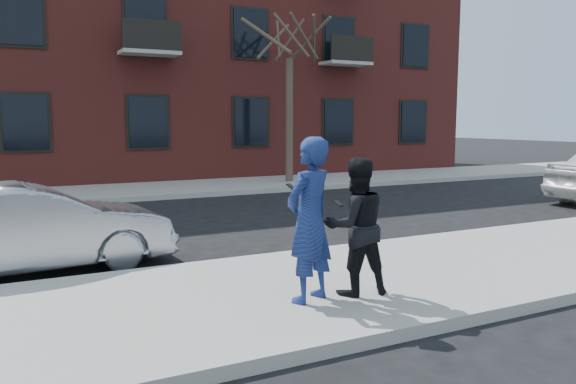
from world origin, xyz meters
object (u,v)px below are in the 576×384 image
street_tree (289,23)px  man_peacoat (356,226)px  man_hoodie (309,220)px  silver_sedan (31,229)px

street_tree → man_peacoat: 13.62m
man_hoodie → street_tree: bearing=-139.8°
silver_sedan → man_hoodie: bearing=-145.8°
silver_sedan → man_hoodie: 4.42m
silver_sedan → man_hoodie: size_ratio=2.10×
man_peacoat → street_tree: bearing=-105.0°
street_tree → man_peacoat: (-5.09, -11.79, -4.54)m
street_tree → silver_sedan: bearing=-135.5°
man_peacoat → man_hoodie: bearing=7.4°
street_tree → man_hoodie: (-5.72, -11.78, -4.41)m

